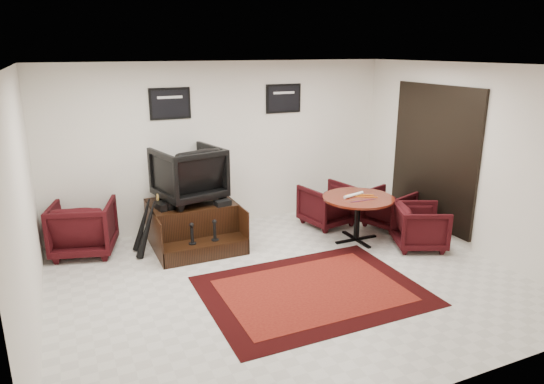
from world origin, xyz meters
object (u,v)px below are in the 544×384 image
(shine_podium, at_px, (193,225))
(table_chair_back, at_px, (327,203))
(shine_chair, at_px, (188,172))
(table_chair_corner, at_px, (420,225))
(meeting_table, at_px, (358,202))
(armchair_side, at_px, (83,225))
(table_chair_window, at_px, (389,207))

(shine_podium, xyz_separation_m, table_chair_back, (2.37, -0.10, 0.09))
(shine_chair, height_order, table_chair_corner, shine_chair)
(shine_podium, height_order, table_chair_back, table_chair_back)
(meeting_table, relative_size, table_chair_back, 1.41)
(table_chair_back, xyz_separation_m, table_chair_corner, (0.80, -1.49, -0.02))
(shine_chair, bearing_deg, armchair_side, -19.33)
(shine_podium, distance_m, table_chair_back, 2.38)
(armchair_side, bearing_deg, table_chair_back, -170.53)
(shine_podium, distance_m, table_chair_window, 3.36)
(shine_podium, xyz_separation_m, armchair_side, (-1.60, 0.32, 0.14))
(table_chair_back, bearing_deg, shine_podium, -12.91)
(table_chair_back, bearing_deg, armchair_side, -16.44)
(table_chair_back, bearing_deg, meeting_table, 83.85)
(meeting_table, bearing_deg, armchair_side, 162.61)
(shine_podium, relative_size, meeting_table, 1.19)
(shine_podium, height_order, armchair_side, armchair_side)
(shine_podium, bearing_deg, armchair_side, 168.85)
(shine_podium, xyz_separation_m, shine_chair, (0.00, 0.14, 0.84))
(table_chair_window, bearing_deg, table_chair_corner, 153.29)
(meeting_table, xyz_separation_m, table_chair_back, (-0.06, 0.85, -0.25))
(armchair_side, distance_m, table_chair_corner, 5.14)
(armchair_side, height_order, table_chair_window, armchair_side)
(shine_podium, xyz_separation_m, table_chair_corner, (3.17, -1.59, 0.07))
(meeting_table, height_order, table_chair_window, meeting_table)
(shine_podium, xyz_separation_m, meeting_table, (2.44, -0.95, 0.34))
(meeting_table, xyz_separation_m, table_chair_window, (0.86, 0.32, -0.28))
(table_chair_back, distance_m, table_chair_window, 1.07)
(meeting_table, height_order, table_chair_back, table_chair_back)
(meeting_table, bearing_deg, shine_podium, 158.73)
(shine_chair, bearing_deg, table_chair_corner, 138.38)
(meeting_table, bearing_deg, table_chair_corner, -41.08)
(shine_podium, bearing_deg, table_chair_back, -2.46)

